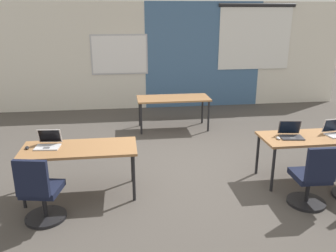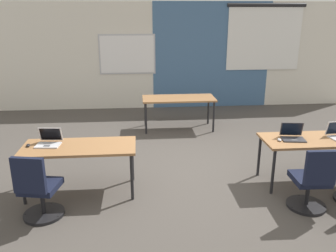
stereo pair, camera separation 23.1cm
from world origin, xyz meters
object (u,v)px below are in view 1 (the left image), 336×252
mouse_near_right_inner (278,138)px  laptop_near_left_end (48,143)px  desk_near_right (313,140)px  mouse_near_left_end (27,148)px  chair_near_right_inner (312,181)px  laptop_near_right_end (336,132)px  desk_near_left (80,151)px  desk_far_center (173,100)px  chair_near_left_end (41,195)px  laptop_near_right_inner (291,134)px

mouse_near_right_inner → laptop_near_left_end: bearing=177.5°
desk_near_right → laptop_near_left_end: laptop_near_left_end is taller
mouse_near_left_end → chair_near_right_inner: (3.81, -0.81, -0.36)m
mouse_near_left_end → mouse_near_right_inner: size_ratio=1.03×
laptop_near_right_end → mouse_near_right_inner: (-0.96, -0.07, -0.03)m
mouse_near_right_inner → chair_near_right_inner: (0.18, -0.72, -0.36)m
desk_near_left → laptop_near_left_end: laptop_near_left_end is taller
desk_near_left → laptop_near_left_end: size_ratio=4.48×
desk_far_center → chair_near_left_end: (-2.17, -3.48, -0.28)m
desk_near_left → chair_near_left_end: (-0.42, -0.68, -0.28)m
desk_far_center → laptop_near_left_end: (-2.18, -2.71, 0.11)m
desk_near_left → chair_near_right_inner: (3.10, -0.77, -0.28)m
desk_near_right → chair_near_left_end: 3.99m
laptop_near_left_end → mouse_near_left_end: 0.29m
laptop_near_left_end → mouse_near_right_inner: (3.35, -0.14, -0.03)m
chair_near_left_end → mouse_near_right_inner: (3.34, 0.63, 0.36)m
desk_far_center → mouse_near_left_end: bearing=-131.7°
mouse_near_left_end → desk_far_center: bearing=48.3°
desk_near_left → laptop_near_left_end: bearing=167.8°
mouse_near_right_inner → desk_far_center: bearing=112.2°
mouse_near_left_end → laptop_near_right_end: laptop_near_right_end is taller
mouse_near_left_end → laptop_near_right_inner: bearing=-0.3°
desk_near_right → desk_far_center: size_ratio=1.00×
desk_near_right → laptop_near_left_end: bearing=178.6°
laptop_near_right_end → laptop_near_right_inner: size_ratio=0.99×
chair_near_left_end → laptop_near_left_end: bearing=-77.9°
desk_far_center → mouse_near_right_inner: size_ratio=15.17×
laptop_near_right_inner → laptop_near_right_end: bearing=8.3°
laptop_near_right_end → laptop_near_right_inner: same height
chair_near_left_end → laptop_near_right_inner: bearing=-157.7°
laptop_near_right_end → chair_near_right_inner: size_ratio=0.39×
chair_near_left_end → mouse_near_right_inner: size_ratio=8.72×
chair_near_right_inner → desk_far_center: bearing=-67.5°
laptop_near_left_end → desk_far_center: bearing=56.7°
desk_near_left → desk_near_right: bearing=0.0°
desk_far_center → laptop_near_right_inner: (1.39, -2.78, 0.11)m
desk_near_left → laptop_near_left_end: 0.46m
chair_near_left_end → chair_near_right_inner: same height
chair_near_right_inner → desk_near_left: bearing=-12.1°
laptop_near_left_end → laptop_near_right_inner: laptop_near_right_inner is taller
desk_near_left → chair_near_left_end: size_ratio=1.74×
laptop_near_left_end → laptop_near_right_end: (4.31, -0.07, 0.00)m
desk_far_center → mouse_near_left_end: 3.70m
desk_near_left → chair_near_right_inner: size_ratio=1.74×
laptop_near_right_end → laptop_near_left_end: bearing=171.8°
desk_far_center → laptop_near_left_end: laptop_near_left_end is taller
chair_near_left_end → mouse_near_left_end: bearing=-56.8°
desk_far_center → laptop_near_left_end: size_ratio=4.48×
laptop_near_left_end → chair_near_left_end: bearing=-83.6°
laptop_near_right_inner → laptop_near_left_end: bearing=-173.1°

